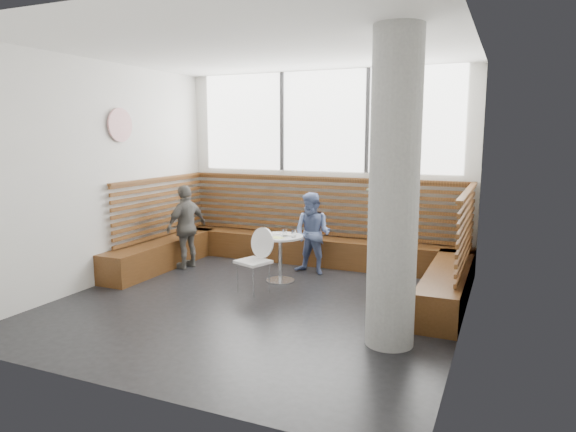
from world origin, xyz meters
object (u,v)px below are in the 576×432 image
at_px(adult_man, 388,234).
at_px(child_left, 187,227).
at_px(cafe_chair, 255,255).
at_px(child_back, 313,234).
at_px(concrete_column, 394,192).
at_px(cafe_table, 280,249).

distance_m(adult_man, child_left, 3.30).
relative_size(cafe_chair, child_back, 0.70).
bearing_deg(child_left, adult_man, 102.51).
relative_size(concrete_column, adult_man, 1.95).
relative_size(cafe_chair, child_left, 0.65).
bearing_deg(adult_man, child_left, 75.30).
height_order(adult_man, child_back, adult_man).
height_order(cafe_table, cafe_chair, cafe_chair).
height_order(cafe_chair, child_left, child_left).
height_order(cafe_chair, adult_man, adult_man).
relative_size(concrete_column, child_left, 2.36).
xyz_separation_m(cafe_chair, child_left, (-1.62, 0.71, 0.16)).
height_order(cafe_table, child_left, child_left).
distance_m(concrete_column, adult_man, 1.94).
xyz_separation_m(concrete_column, child_left, (-3.73, 1.77, -0.92)).
bearing_deg(child_left, concrete_column, 77.82).
relative_size(child_back, child_left, 0.94).
xyz_separation_m(adult_man, child_left, (-3.30, 0.04, -0.14)).
height_order(concrete_column, cafe_chair, concrete_column).
bearing_deg(cafe_table, adult_man, 3.32).
bearing_deg(adult_man, cafe_chair, 97.52).
bearing_deg(concrete_column, child_back, 127.37).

